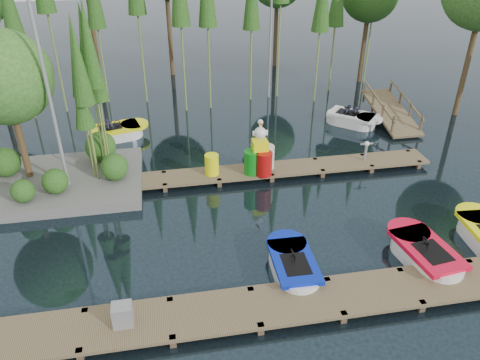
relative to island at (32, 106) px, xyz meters
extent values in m
plane|color=#1A2932|center=(6.30, -3.29, -3.18)|extent=(90.00, 90.00, 0.00)
cube|color=brown|center=(6.30, -7.79, -2.93)|extent=(18.00, 1.50, 0.10)
cube|color=#4F3C2B|center=(2.00, -8.42, -3.13)|extent=(0.16, 0.16, 0.50)
cube|color=#4F3C2B|center=(2.00, -7.16, -3.13)|extent=(0.16, 0.16, 0.50)
cube|color=#4F3C2B|center=(4.15, -8.42, -3.13)|extent=(0.16, 0.16, 0.50)
cube|color=#4F3C2B|center=(4.15, -7.16, -3.13)|extent=(0.16, 0.16, 0.50)
cube|color=#4F3C2B|center=(6.30, -8.42, -3.13)|extent=(0.16, 0.16, 0.50)
cube|color=#4F3C2B|center=(6.30, -7.16, -3.13)|extent=(0.16, 0.16, 0.50)
cube|color=#4F3C2B|center=(8.45, -8.42, -3.13)|extent=(0.16, 0.16, 0.50)
cube|color=#4F3C2B|center=(8.45, -7.16, -3.13)|extent=(0.16, 0.16, 0.50)
cube|color=#4F3C2B|center=(10.60, -8.42, -3.13)|extent=(0.16, 0.16, 0.50)
cube|color=#4F3C2B|center=(10.60, -7.16, -3.13)|extent=(0.16, 0.16, 0.50)
cube|color=#4F3C2B|center=(12.75, -7.16, -3.13)|extent=(0.16, 0.16, 0.50)
cube|color=brown|center=(7.30, -0.79, -2.93)|extent=(15.00, 1.20, 0.10)
cube|color=#4F3C2B|center=(0.20, -1.27, -3.13)|extent=(0.16, 0.16, 0.50)
cube|color=#4F3C2B|center=(0.20, -0.31, -3.13)|extent=(0.16, 0.16, 0.50)
cube|color=#4F3C2B|center=(2.23, -1.27, -3.13)|extent=(0.16, 0.16, 0.50)
cube|color=#4F3C2B|center=(2.23, -0.31, -3.13)|extent=(0.16, 0.16, 0.50)
cube|color=#4F3C2B|center=(4.26, -1.27, -3.13)|extent=(0.16, 0.16, 0.50)
cube|color=#4F3C2B|center=(4.26, -0.31, -3.13)|extent=(0.16, 0.16, 0.50)
cube|color=#4F3C2B|center=(6.28, -1.27, -3.13)|extent=(0.16, 0.16, 0.50)
cube|color=#4F3C2B|center=(6.28, -0.31, -3.13)|extent=(0.16, 0.16, 0.50)
cube|color=#4F3C2B|center=(8.31, -1.27, -3.13)|extent=(0.16, 0.16, 0.50)
cube|color=#4F3C2B|center=(8.31, -0.31, -3.13)|extent=(0.16, 0.16, 0.50)
cube|color=#4F3C2B|center=(10.34, -1.27, -3.13)|extent=(0.16, 0.16, 0.50)
cube|color=#4F3C2B|center=(10.34, -0.31, -3.13)|extent=(0.16, 0.16, 0.50)
cube|color=#4F3C2B|center=(12.37, -1.27, -3.13)|extent=(0.16, 0.16, 0.50)
cube|color=#4F3C2B|center=(12.37, -0.31, -3.13)|extent=(0.16, 0.16, 0.50)
cube|color=#4F3C2B|center=(14.40, -1.27, -3.13)|extent=(0.16, 0.16, 0.50)
cube|color=#4F3C2B|center=(14.40, -0.31, -3.13)|extent=(0.16, 0.16, 0.50)
cube|color=#63635F|center=(0.30, -0.29, -3.00)|extent=(6.20, 4.20, 0.42)
sphere|color=#2D5D1D|center=(-1.50, 0.31, -2.24)|extent=(1.10, 1.10, 1.10)
sphere|color=#2D5D1D|center=(0.50, -1.29, -2.34)|extent=(0.90, 0.90, 0.90)
sphere|color=#2D5D1D|center=(1.90, 0.91, -2.19)|extent=(1.20, 1.20, 1.20)
sphere|color=#2D5D1D|center=(-0.50, -1.69, -2.39)|extent=(0.80, 0.80, 0.80)
sphere|color=#2D5D1D|center=(2.50, -0.69, -2.29)|extent=(1.00, 1.00, 1.00)
cylinder|color=#4B3720|center=(-0.70, 0.11, -1.18)|extent=(0.24, 0.24, 3.60)
sphere|color=#3E7529|center=(-0.70, 0.11, 1.02)|extent=(3.20, 3.20, 3.20)
cylinder|color=olive|center=(2.04, 0.27, -0.22)|extent=(0.07, 0.07, 5.93)
cone|color=#2D5D1D|center=(2.04, 0.27, 1.86)|extent=(0.70, 0.70, 2.97)
cylinder|color=olive|center=(1.73, 0.11, -0.35)|extent=(0.07, 0.07, 5.66)
cone|color=#2D5D1D|center=(1.73, 0.11, 1.63)|extent=(0.70, 0.70, 2.83)
cylinder|color=olive|center=(2.23, 0.30, -0.57)|extent=(0.07, 0.07, 5.22)
cone|color=#2D5D1D|center=(2.23, 0.30, 1.26)|extent=(0.70, 0.70, 2.61)
cylinder|color=olive|center=(1.85, -0.51, -0.42)|extent=(0.07, 0.07, 5.53)
cone|color=#2D5D1D|center=(1.85, -0.51, 1.52)|extent=(0.70, 0.70, 2.76)
cylinder|color=olive|center=(1.71, -0.39, -1.18)|extent=(0.07, 0.07, 4.01)
cone|color=#2D5D1D|center=(1.71, -0.39, 0.23)|extent=(0.70, 0.70, 2.01)
cylinder|color=olive|center=(2.17, 0.16, -0.13)|extent=(0.07, 0.07, 6.11)
cone|color=#2D5D1D|center=(2.17, 0.16, 2.01)|extent=(0.70, 0.70, 3.05)
cylinder|color=#4B3720|center=(19.04, 3.61, -0.15)|extent=(0.26, 0.26, 6.06)
cylinder|color=#4B3720|center=(16.28, 9.35, -0.67)|extent=(0.26, 0.26, 5.02)
cylinder|color=#4B3720|center=(12.04, 13.41, -0.53)|extent=(0.26, 0.26, 5.31)
cylinder|color=#4B3720|center=(5.30, 12.74, 0.05)|extent=(0.26, 0.26, 6.46)
cylinder|color=#4B3720|center=(0.88, 12.71, 0.24)|extent=(0.26, 0.26, 6.85)
cylinder|color=olive|center=(-1.86, 6.94, 0.55)|extent=(0.09, 0.09, 7.48)
cylinder|color=olive|center=(-0.41, 7.53, 1.65)|extent=(0.09, 0.09, 9.66)
cylinder|color=olive|center=(1.62, 8.54, 0.66)|extent=(0.09, 0.09, 7.69)
cylinder|color=olive|center=(3.67, 8.19, 1.31)|extent=(0.09, 0.09, 8.99)
cylinder|color=olive|center=(5.66, 6.58, 1.03)|extent=(0.09, 0.09, 8.44)
cylinder|color=olive|center=(6.95, 6.71, 0.93)|extent=(0.09, 0.09, 8.22)
cylinder|color=olive|center=(9.25, 7.58, 0.52)|extent=(0.09, 0.09, 7.41)
cylinder|color=olive|center=(10.79, 7.80, 1.70)|extent=(0.09, 0.09, 9.77)
cylinder|color=olive|center=(12.54, 6.54, 0.52)|extent=(0.09, 0.09, 7.40)
cylinder|color=olive|center=(13.93, 8.13, 0.39)|extent=(0.09, 0.09, 7.14)
cylinder|color=olive|center=(16.47, 9.13, 1.12)|extent=(0.09, 0.09, 8.61)
cylinder|color=gray|center=(0.80, -0.79, 0.32)|extent=(0.12, 0.12, 7.00)
cylinder|color=gray|center=(10.30, 7.71, 0.32)|extent=(0.12, 0.12, 7.00)
cube|color=brown|center=(15.30, 3.21, -2.63)|extent=(1.50, 3.94, 0.95)
cube|color=#4F3C2B|center=(14.60, 1.61, -2.59)|extent=(0.08, 0.08, 0.90)
cube|color=#4F3C2B|center=(14.60, 2.71, -2.48)|extent=(0.08, 0.08, 0.90)
cube|color=#4F3C2B|center=(14.60, 3.81, -2.37)|extent=(0.08, 0.08, 0.90)
cube|color=#4F3C2B|center=(14.60, 4.91, -2.26)|extent=(0.08, 0.08, 0.90)
cube|color=brown|center=(14.60, 3.21, -2.03)|extent=(0.06, 3.54, 0.83)
cube|color=#4F3C2B|center=(16.00, 1.61, -2.59)|extent=(0.08, 0.08, 0.90)
cube|color=#4F3C2B|center=(16.00, 2.71, -2.48)|extent=(0.08, 0.08, 0.90)
cube|color=#4F3C2B|center=(16.00, 3.81, -2.37)|extent=(0.08, 0.08, 0.90)
cube|color=#4F3C2B|center=(16.00, 4.91, -2.26)|extent=(0.08, 0.08, 0.90)
cube|color=brown|center=(16.00, 3.21, -2.03)|extent=(0.06, 3.54, 0.83)
cube|color=white|center=(7.68, -6.50, -2.99)|extent=(1.19, 1.19, 0.53)
cylinder|color=white|center=(7.69, -5.91, -2.99)|extent=(1.19, 1.19, 0.53)
cylinder|color=white|center=(7.67, -7.08, -2.99)|extent=(1.19, 1.19, 0.53)
cube|color=#0620AD|center=(7.68, -6.50, -2.70)|extent=(1.23, 2.05, 0.14)
cylinder|color=#0620AD|center=(7.70, -5.64, -2.70)|extent=(1.21, 1.21, 0.14)
cube|color=black|center=(7.67, -6.69, -2.66)|extent=(0.74, 0.97, 0.06)
torus|color=black|center=(7.68, -6.35, -2.51)|extent=(0.15, 0.27, 0.26)
cube|color=white|center=(11.64, -6.72, -2.97)|extent=(1.41, 1.42, 0.58)
cylinder|color=white|center=(11.56, -6.09, -2.97)|extent=(1.41, 1.41, 0.58)
cylinder|color=white|center=(11.72, -7.35, -2.97)|extent=(1.41, 1.41, 0.58)
cube|color=red|center=(11.64, -6.72, -2.66)|extent=(1.56, 2.34, 0.15)
cylinder|color=red|center=(11.52, -5.80, -2.66)|extent=(1.44, 1.44, 0.15)
cube|color=black|center=(11.67, -6.93, -2.61)|extent=(0.91, 1.13, 0.06)
torus|color=black|center=(11.62, -6.56, -2.45)|extent=(0.19, 0.31, 0.28)
cylinder|color=white|center=(14.09, -5.64, -2.98)|extent=(1.33, 1.33, 0.57)
cylinder|color=#FEFF0D|center=(14.11, -5.35, -2.66)|extent=(1.36, 1.36, 0.15)
cube|color=white|center=(2.23, 3.77, -2.98)|extent=(1.50, 1.49, 0.56)
cylinder|color=white|center=(2.83, 3.92, -2.98)|extent=(1.49, 1.49, 0.56)
cylinder|color=white|center=(1.63, 3.62, -2.98)|extent=(1.49, 1.49, 0.56)
cube|color=#FEFF0D|center=(2.23, 3.77, -2.67)|extent=(2.38, 1.73, 0.14)
cylinder|color=#FEFF0D|center=(3.11, 3.98, -2.67)|extent=(1.52, 1.52, 0.14)
cube|color=black|center=(2.03, 3.72, -2.63)|extent=(1.17, 0.98, 0.06)
torus|color=black|center=(2.38, 3.80, -2.47)|extent=(0.31, 0.22, 0.27)
imported|color=#1E1E2D|center=(1.98, 3.70, -2.38)|extent=(0.51, 0.43, 1.00)
cube|color=white|center=(13.35, 3.36, -2.98)|extent=(1.71, 1.70, 0.55)
cylinder|color=white|center=(13.80, 2.96, -2.98)|extent=(1.70, 1.70, 0.55)
cylinder|color=white|center=(12.90, 3.77, -2.98)|extent=(1.70, 1.70, 0.55)
cube|color=white|center=(13.35, 3.36, -2.68)|extent=(2.38, 2.31, 0.14)
cylinder|color=white|center=(14.00, 2.77, -2.68)|extent=(1.73, 1.73, 0.14)
cube|color=black|center=(13.20, 3.50, -2.64)|extent=(1.24, 1.22, 0.06)
torus|color=black|center=(13.46, 3.26, -2.48)|extent=(0.31, 0.30, 0.27)
imported|color=#1E1E2D|center=(13.16, 3.53, -2.43)|extent=(0.50, 0.49, 0.90)
imported|color=#1E1E2D|center=(13.66, 3.55, -2.49)|extent=(0.39, 0.38, 0.68)
cube|color=gray|center=(3.00, -7.79, -2.59)|extent=(0.49, 0.41, 0.60)
cylinder|color=#FEFF0D|center=(6.07, -0.79, -2.48)|extent=(0.53, 0.53, 0.80)
cylinder|color=#0D7A15|center=(7.59, -0.99, -2.42)|extent=(0.62, 0.62, 0.93)
cylinder|color=silver|center=(8.21, -0.68, -2.42)|extent=(0.62, 0.62, 0.93)
cylinder|color=#AA0D0C|center=(8.00, -1.20, -2.42)|extent=(0.62, 0.62, 0.93)
cube|color=#FEFF0D|center=(7.90, -0.89, -1.77)|extent=(0.57, 0.57, 0.36)
sphere|color=white|center=(7.90, -0.89, -1.28)|extent=(0.45, 0.45, 0.45)
cylinder|color=white|center=(7.90, -0.89, -1.02)|extent=(0.10, 0.10, 0.31)
sphere|color=white|center=(7.90, -0.89, -0.85)|extent=(0.21, 0.21, 0.21)
cone|color=#FF5E0D|center=(7.90, -1.10, -0.87)|extent=(0.10, 0.31, 0.10)
cube|color=white|center=(7.90, -0.89, -1.28)|extent=(0.57, 0.06, 0.19)
cylinder|color=gray|center=(12.26, -0.79, -2.57)|extent=(0.11, 0.11, 0.63)
sphere|color=white|center=(12.26, -0.79, -2.15)|extent=(0.21, 0.21, 0.21)
cube|color=gray|center=(12.26, -0.79, -2.15)|extent=(0.53, 0.04, 0.04)
cone|color=#FF5E0D|center=(12.26, -0.92, -2.15)|extent=(0.04, 0.11, 0.04)
camera|label=1|loc=(4.37, -16.27, 5.97)|focal=35.00mm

